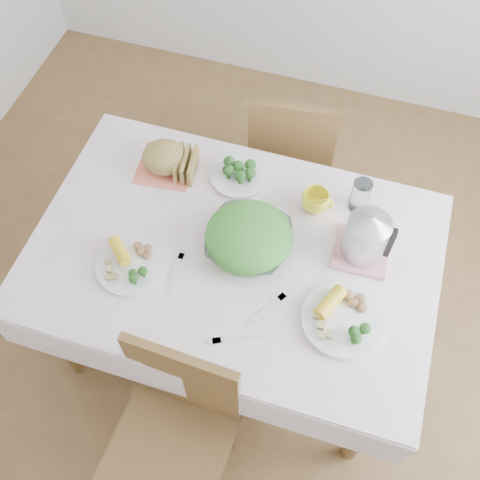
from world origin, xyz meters
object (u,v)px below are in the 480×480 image
(chair_far, at_px, (293,145))
(salad_bowl, at_px, (249,241))
(dining_table, at_px, (234,297))
(dinner_plate_right, at_px, (342,320))
(electric_kettle, at_px, (367,235))
(chair_near, at_px, (169,449))
(yellow_mug, at_px, (315,201))
(dinner_plate_left, at_px, (130,265))

(chair_far, height_order, salad_bowl, chair_far)
(dining_table, distance_m, dinner_plate_right, 0.61)
(chair_far, bearing_deg, dining_table, 81.30)
(salad_bowl, relative_size, electric_kettle, 1.40)
(chair_near, distance_m, dinner_plate_right, 0.77)
(chair_far, xyz_separation_m, yellow_mug, (0.20, -0.55, 0.34))
(chair_near, distance_m, chair_far, 1.51)
(chair_near, height_order, yellow_mug, chair_near)
(dinner_plate_left, xyz_separation_m, electric_kettle, (0.79, 0.31, 0.11))
(dining_table, height_order, chair_near, chair_near)
(salad_bowl, bearing_deg, dining_table, -140.92)
(dining_table, bearing_deg, chair_near, -92.20)
(dinner_plate_right, distance_m, yellow_mug, 0.48)
(dinner_plate_left, distance_m, yellow_mug, 0.74)
(chair_near, bearing_deg, electric_kettle, 62.11)
(dinner_plate_right, bearing_deg, chair_near, -131.76)
(dining_table, relative_size, dinner_plate_right, 4.89)
(dining_table, xyz_separation_m, chair_near, (-0.03, -0.68, 0.09))
(chair_near, xyz_separation_m, salad_bowl, (0.07, 0.72, 0.33))
(yellow_mug, distance_m, electric_kettle, 0.27)
(dining_table, xyz_separation_m, chair_far, (0.04, 0.83, 0.09))
(dinner_plate_right, height_order, electric_kettle, electric_kettle)
(salad_bowl, height_order, yellow_mug, yellow_mug)
(chair_far, xyz_separation_m, dinner_plate_right, (0.40, -0.99, 0.31))
(salad_bowl, xyz_separation_m, yellow_mug, (0.19, 0.24, 0.01))
(chair_near, xyz_separation_m, dinner_plate_left, (-0.31, 0.50, 0.31))
(dining_table, xyz_separation_m, salad_bowl, (0.05, 0.04, 0.42))
(salad_bowl, bearing_deg, dinner_plate_left, -150.93)
(dinner_plate_left, relative_size, dinner_plate_right, 0.89)
(chair_far, bearing_deg, electric_kettle, 114.60)
(chair_near, bearing_deg, yellow_mug, 76.98)
(chair_far, distance_m, salad_bowl, 0.86)
(chair_far, height_order, yellow_mug, chair_far)
(dining_table, relative_size, chair_far, 1.56)
(dining_table, height_order, chair_far, chair_far)
(chair_far, relative_size, salad_bowl, 2.95)
(dinner_plate_right, height_order, yellow_mug, yellow_mug)
(dinner_plate_right, xyz_separation_m, electric_kettle, (0.01, 0.29, 0.11))
(dinner_plate_left, height_order, dinner_plate_right, dinner_plate_right)
(salad_bowl, bearing_deg, electric_kettle, 13.69)
(yellow_mug, bearing_deg, electric_kettle, -34.59)
(yellow_mug, xyz_separation_m, electric_kettle, (0.21, -0.15, 0.08))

